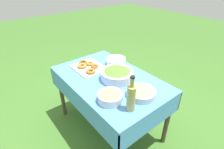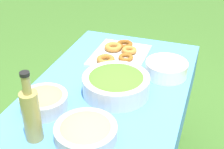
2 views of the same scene
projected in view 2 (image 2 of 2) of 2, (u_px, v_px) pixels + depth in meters
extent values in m
cube|color=#4C8CD1|center=(111.00, 86.00, 1.73)|extent=(1.30, 0.83, 0.02)
cube|color=#4C8CD1|center=(182.00, 119.00, 1.68)|extent=(1.30, 0.01, 0.22)
cube|color=#4C8CD1|center=(48.00, 91.00, 1.91)|extent=(1.30, 0.01, 0.22)
cube|color=#4C8CD1|center=(140.00, 55.00, 2.32)|extent=(0.01, 0.83, 0.22)
cylinder|color=#473828|center=(183.00, 96.00, 2.31)|extent=(0.05, 0.05, 0.73)
cylinder|color=#473828|center=(94.00, 79.00, 2.51)|extent=(0.05, 0.05, 0.73)
cylinder|color=silver|center=(116.00, 85.00, 1.63)|extent=(0.35, 0.35, 0.10)
ellipsoid|color=#51892D|center=(116.00, 79.00, 1.61)|extent=(0.31, 0.31, 0.07)
cylinder|color=#B2B7BC|center=(86.00, 132.00, 1.34)|extent=(0.27, 0.27, 0.06)
ellipsoid|color=tan|center=(86.00, 129.00, 1.33)|extent=(0.24, 0.24, 0.06)
cube|color=silver|center=(120.00, 55.00, 2.00)|extent=(0.39, 0.33, 0.02)
torus|color=#B27533|center=(113.00, 47.00, 2.05)|extent=(0.15, 0.15, 0.04)
torus|color=#B27533|center=(129.00, 50.00, 2.01)|extent=(0.13, 0.13, 0.03)
torus|color=brown|center=(125.00, 44.00, 2.09)|extent=(0.15, 0.15, 0.03)
torus|color=#93561E|center=(126.00, 57.00, 1.94)|extent=(0.12, 0.12, 0.02)
torus|color=#A36628|center=(106.00, 59.00, 1.90)|extent=(0.12, 0.12, 0.03)
cylinder|color=white|center=(166.00, 74.00, 1.81)|extent=(0.24, 0.24, 0.01)
cylinder|color=white|center=(166.00, 72.00, 1.80)|extent=(0.24, 0.24, 0.01)
cylinder|color=white|center=(166.00, 70.00, 1.80)|extent=(0.24, 0.24, 0.01)
cylinder|color=white|center=(166.00, 69.00, 1.79)|extent=(0.24, 0.24, 0.01)
cylinder|color=white|center=(167.00, 67.00, 1.78)|extent=(0.24, 0.24, 0.01)
cylinder|color=white|center=(167.00, 65.00, 1.78)|extent=(0.24, 0.24, 0.01)
cylinder|color=white|center=(167.00, 63.00, 1.77)|extent=(0.24, 0.24, 0.01)
cylinder|color=#998E4C|center=(32.00, 117.00, 1.30)|extent=(0.08, 0.08, 0.24)
cylinder|color=#998E4C|center=(26.00, 85.00, 1.22)|extent=(0.03, 0.03, 0.08)
cylinder|color=black|center=(24.00, 74.00, 1.19)|extent=(0.04, 0.04, 0.02)
cylinder|color=silver|center=(44.00, 102.00, 1.51)|extent=(0.23, 0.23, 0.08)
ellipsoid|color=tan|center=(44.00, 98.00, 1.50)|extent=(0.20, 0.20, 0.07)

